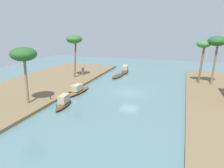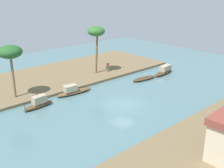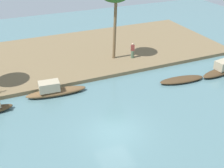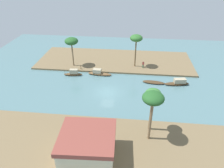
# 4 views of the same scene
# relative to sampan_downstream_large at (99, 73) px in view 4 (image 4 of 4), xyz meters

# --- Properties ---
(river_water) EXTENTS (65.37, 65.37, 0.00)m
(river_water) POSITION_rel_sampan_downstream_large_xyz_m (-2.67, 6.72, -0.48)
(river_water) COLOR slate
(river_water) RESTS_ON ground
(riverbank_left) EXTENTS (36.57, 13.43, 0.36)m
(riverbank_left) POSITION_rel_sampan_downstream_large_xyz_m (-2.67, -7.68, -0.30)
(riverbank_left) COLOR brown
(riverbank_left) RESTS_ON ground
(riverbank_right) EXTENTS (36.57, 13.43, 0.36)m
(riverbank_right) POSITION_rel_sampan_downstream_large_xyz_m (-2.67, 21.13, -0.30)
(riverbank_right) COLOR brown
(riverbank_right) RESTS_ON ground
(sampan_downstream_large) EXTENTS (5.21, 1.54, 1.33)m
(sampan_downstream_large) POSITION_rel_sampan_downstream_large_xyz_m (0.00, 0.00, 0.00)
(sampan_downstream_large) COLOR brown
(sampan_downstream_large) RESTS_ON river_water
(sampan_with_tall_canopy) EXTENTS (3.97, 1.27, 1.43)m
(sampan_with_tall_canopy) POSITION_rel_sampan_downstream_large_xyz_m (5.38, 0.81, 0.07)
(sampan_with_tall_canopy) COLOR brown
(sampan_with_tall_canopy) RESTS_ON river_water
(sampan_open_hull) EXTENTS (4.50, 1.72, 0.43)m
(sampan_open_hull) POSITION_rel_sampan_downstream_large_xyz_m (-11.43, 2.33, -0.26)
(sampan_open_hull) COLOR #47331E
(sampan_open_hull) RESTS_ON river_water
(sampan_upstream_small) EXTENTS (5.01, 1.93, 1.35)m
(sampan_upstream_small) POSITION_rel_sampan_downstream_large_xyz_m (-16.14, 2.46, 0.04)
(sampan_upstream_small) COLOR #47331E
(sampan_upstream_small) RESTS_ON river_water
(person_on_near_bank) EXTENTS (0.45, 0.45, 1.65)m
(person_on_near_bank) POSITION_rel_sampan_downstream_large_xyz_m (-9.40, -3.78, 0.61)
(person_on_near_bank) COLOR #4C664C
(person_on_near_bank) RESTS_ON riverbank_left
(mooring_post) EXTENTS (0.14, 0.14, 0.92)m
(mooring_post) POSITION_rel_sampan_downstream_large_xyz_m (4.33, -1.69, 0.34)
(mooring_post) COLOR #4C3823
(mooring_post) RESTS_ON riverbank_left
(palm_tree_left_near) EXTENTS (2.70, 2.70, 7.41)m
(palm_tree_left_near) POSITION_rel_sampan_downstream_large_xyz_m (-7.55, -4.31, 6.36)
(palm_tree_left_near) COLOR brown
(palm_tree_left_near) RESTS_ON riverbank_left
(palm_tree_left_far) EXTENTS (2.92, 2.92, 6.60)m
(palm_tree_left_far) POSITION_rel_sampan_downstream_large_xyz_m (6.41, -3.31, 5.57)
(palm_tree_left_far) COLOR #7F6647
(palm_tree_left_far) RESTS_ON riverbank_left
(palm_tree_right_tall) EXTENTS (2.06, 2.06, 6.74)m
(palm_tree_right_tall) POSITION_rel_sampan_downstream_large_xyz_m (-9.92, 16.41, 5.68)
(palm_tree_right_tall) COLOR brown
(palm_tree_right_tall) RESTS_ON riverbank_right
(palm_tree_right_short) EXTENTS (2.71, 2.71, 7.42)m
(palm_tree_right_short) POSITION_rel_sampan_downstream_large_xyz_m (-9.76, 18.25, 6.36)
(palm_tree_right_short) COLOR #7F6647
(palm_tree_right_short) RESTS_ON riverbank_right
(riverside_building) EXTENTS (6.77, 6.38, 3.81)m
(riverside_building) POSITION_rel_sampan_downstream_large_xyz_m (-2.34, 22.27, 1.82)
(riverside_building) COLOR beige
(riverside_building) RESTS_ON riverbank_right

